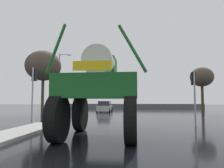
{
  "coord_description": "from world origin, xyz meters",
  "views": [
    {
      "loc": [
        0.98,
        -4.51,
        1.65
      ],
      "look_at": [
        -0.09,
        7.95,
        2.6
      ],
      "focal_mm": 34.4,
      "sensor_mm": 36.0,
      "label": 1
    }
  ],
  "objects_px": {
    "bare_tree_left": "(43,66)",
    "bare_tree_right": "(202,77)",
    "sedan_ahead": "(105,107)",
    "oversize_sprayer": "(101,91)",
    "traffic_signal_near_left": "(34,83)",
    "traffic_signal_near_right": "(194,85)",
    "streetlight_far_left": "(60,79)"
  },
  "relations": [
    {
      "from": "traffic_signal_near_right",
      "to": "bare_tree_left",
      "type": "height_order",
      "value": "bare_tree_left"
    },
    {
      "from": "traffic_signal_near_left",
      "to": "traffic_signal_near_right",
      "type": "relative_size",
      "value": 1.1
    },
    {
      "from": "oversize_sprayer",
      "to": "streetlight_far_left",
      "type": "distance_m",
      "value": 22.46
    },
    {
      "from": "oversize_sprayer",
      "to": "sedan_ahead",
      "type": "distance_m",
      "value": 20.59
    },
    {
      "from": "traffic_signal_near_left",
      "to": "bare_tree_left",
      "type": "bearing_deg",
      "value": 109.46
    },
    {
      "from": "sedan_ahead",
      "to": "bare_tree_left",
      "type": "height_order",
      "value": "bare_tree_left"
    },
    {
      "from": "bare_tree_left",
      "to": "bare_tree_right",
      "type": "relative_size",
      "value": 1.28
    },
    {
      "from": "oversize_sprayer",
      "to": "traffic_signal_near_right",
      "type": "height_order",
      "value": "oversize_sprayer"
    },
    {
      "from": "oversize_sprayer",
      "to": "bare_tree_right",
      "type": "xyz_separation_m",
      "value": [
        10.38,
        17.93,
        2.48
      ]
    },
    {
      "from": "bare_tree_left",
      "to": "bare_tree_right",
      "type": "height_order",
      "value": "bare_tree_left"
    },
    {
      "from": "sedan_ahead",
      "to": "traffic_signal_near_left",
      "type": "distance_m",
      "value": 16.39
    },
    {
      "from": "bare_tree_left",
      "to": "oversize_sprayer",
      "type": "bearing_deg",
      "value": -58.25
    },
    {
      "from": "oversize_sprayer",
      "to": "bare_tree_right",
      "type": "bearing_deg",
      "value": -28.37
    },
    {
      "from": "traffic_signal_near_right",
      "to": "streetlight_far_left",
      "type": "distance_m",
      "value": 21.59
    },
    {
      "from": "traffic_signal_near_right",
      "to": "bare_tree_right",
      "type": "height_order",
      "value": "bare_tree_right"
    },
    {
      "from": "oversize_sprayer",
      "to": "streetlight_far_left",
      "type": "bearing_deg",
      "value": 25.05
    },
    {
      "from": "oversize_sprayer",
      "to": "bare_tree_right",
      "type": "distance_m",
      "value": 20.87
    },
    {
      "from": "sedan_ahead",
      "to": "bare_tree_right",
      "type": "distance_m",
      "value": 13.45
    },
    {
      "from": "sedan_ahead",
      "to": "traffic_signal_near_right",
      "type": "relative_size",
      "value": 1.16
    },
    {
      "from": "bare_tree_right",
      "to": "traffic_signal_near_right",
      "type": "bearing_deg",
      "value": -109.97
    },
    {
      "from": "sedan_ahead",
      "to": "oversize_sprayer",
      "type": "bearing_deg",
      "value": -171.87
    },
    {
      "from": "streetlight_far_left",
      "to": "bare_tree_left",
      "type": "relative_size",
      "value": 1.14
    },
    {
      "from": "traffic_signal_near_right",
      "to": "bare_tree_right",
      "type": "relative_size",
      "value": 0.62
    },
    {
      "from": "streetlight_far_left",
      "to": "sedan_ahead",
      "type": "bearing_deg",
      "value": -0.51
    },
    {
      "from": "oversize_sprayer",
      "to": "bare_tree_left",
      "type": "height_order",
      "value": "bare_tree_left"
    },
    {
      "from": "streetlight_far_left",
      "to": "oversize_sprayer",
      "type": "bearing_deg",
      "value": -66.64
    },
    {
      "from": "oversize_sprayer",
      "to": "streetlight_far_left",
      "type": "relative_size",
      "value": 0.63
    },
    {
      "from": "traffic_signal_near_left",
      "to": "streetlight_far_left",
      "type": "distance_m",
      "value": 16.5
    },
    {
      "from": "traffic_signal_near_left",
      "to": "oversize_sprayer",
      "type": "bearing_deg",
      "value": -39.89
    },
    {
      "from": "traffic_signal_near_right",
      "to": "streetlight_far_left",
      "type": "relative_size",
      "value": 0.42
    },
    {
      "from": "traffic_signal_near_right",
      "to": "bare_tree_left",
      "type": "distance_m",
      "value": 17.5
    },
    {
      "from": "sedan_ahead",
      "to": "traffic_signal_near_right",
      "type": "height_order",
      "value": "traffic_signal_near_right"
    }
  ]
}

